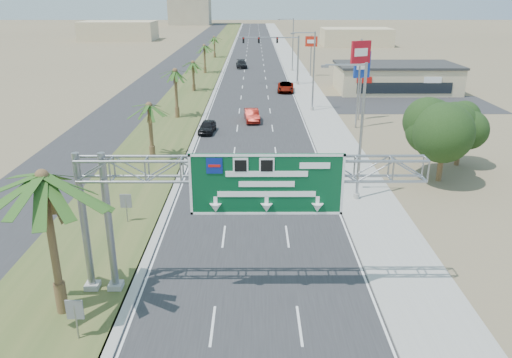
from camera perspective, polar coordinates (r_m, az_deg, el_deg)
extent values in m
cube|color=#28282B|center=(122.96, -0.19, 13.68)|extent=(12.00, 300.00, 0.02)
cube|color=#9E9B93|center=(123.26, 3.88, 13.67)|extent=(4.00, 300.00, 0.10)
cube|color=#3E5224|center=(123.36, -4.97, 13.65)|extent=(7.00, 300.00, 0.12)
cube|color=#28282B|center=(124.12, -8.28, 13.54)|extent=(8.00, 300.00, 0.02)
cylinder|color=gray|center=(25.55, -16.45, -5.06)|extent=(0.36, 0.36, 7.40)
cylinder|color=gray|center=(25.91, -19.01, -4.99)|extent=(0.36, 0.36, 7.40)
cube|color=#9E9B93|center=(27.19, -15.71, -11.74)|extent=(0.70, 0.70, 0.40)
cube|color=#9E9B93|center=(27.53, -18.17, -11.60)|extent=(0.70, 0.70, 0.40)
cube|color=#074222|center=(23.19, 1.22, -0.63)|extent=(7.20, 0.12, 3.00)
cube|color=navy|center=(22.86, -4.78, 1.52)|extent=(0.75, 0.03, 0.75)
cone|color=white|center=(23.56, 1.20, -3.31)|extent=(0.56, 0.56, 0.45)
cylinder|color=brown|center=(24.60, -22.15, -7.33)|extent=(0.36, 0.36, 7.00)
cylinder|color=brown|center=(25.88, -21.36, -12.57)|extent=(0.54, 0.54, 1.68)
cylinder|color=brown|center=(46.64, -11.92, 5.25)|extent=(0.36, 0.36, 5.00)
cylinder|color=brown|center=(47.16, -11.75, 3.03)|extent=(0.54, 0.54, 1.20)
cylinder|color=brown|center=(61.92, -9.09, 9.49)|extent=(0.36, 0.36, 5.80)
cylinder|color=brown|center=(62.37, -8.98, 7.50)|extent=(0.54, 0.54, 1.39)
cylinder|color=brown|center=(79.61, -7.16, 11.49)|extent=(0.36, 0.36, 4.50)
cylinder|color=brown|center=(79.89, -7.10, 10.28)|extent=(0.54, 0.54, 1.08)
cylinder|color=brown|center=(98.28, -5.88, 13.41)|extent=(0.36, 0.36, 5.20)
cylinder|color=brown|center=(98.54, -5.84, 12.27)|extent=(0.54, 0.54, 1.25)
cylinder|color=brown|center=(123.07, -4.77, 14.74)|extent=(0.36, 0.36, 4.80)
cylinder|color=brown|center=(123.26, -4.74, 13.89)|extent=(0.54, 0.54, 1.15)
cylinder|color=gray|center=(36.18, 11.92, 5.01)|extent=(0.20, 0.20, 10.00)
cylinder|color=gray|center=(34.97, 10.21, 12.73)|extent=(2.80, 0.12, 0.12)
cube|color=slate|center=(34.76, 7.87, 12.64)|extent=(0.50, 0.22, 0.18)
cylinder|color=#9E9B93|center=(37.68, 11.41, -1.97)|extent=(0.44, 0.44, 0.50)
cylinder|color=gray|center=(65.24, 6.60, 12.03)|extent=(0.20, 0.20, 10.00)
cylinder|color=gray|center=(64.58, 5.49, 16.31)|extent=(2.80, 0.12, 0.12)
cube|color=slate|center=(64.47, 4.20, 16.25)|extent=(0.50, 0.22, 0.18)
cylinder|color=#9E9B93|center=(66.09, 6.43, 7.95)|extent=(0.44, 0.44, 0.50)
cylinder|color=gray|center=(100.85, 4.24, 15.01)|extent=(0.20, 0.20, 10.00)
cylinder|color=gray|center=(100.42, 3.47, 17.78)|extent=(2.80, 0.12, 0.12)
cube|color=slate|center=(100.35, 2.64, 17.73)|extent=(0.50, 0.22, 0.18)
cylinder|color=#9E9B93|center=(101.39, 4.17, 12.33)|extent=(0.44, 0.44, 0.50)
cylinder|color=gray|center=(85.07, 4.82, 13.33)|extent=(0.28, 0.28, 8.00)
cylinder|color=gray|center=(84.42, 1.38, 15.86)|extent=(10.00, 0.18, 0.18)
cube|color=black|center=(84.31, 2.44, 15.57)|extent=(0.32, 0.18, 0.95)
cube|color=black|center=(84.22, 0.32, 15.58)|extent=(0.32, 0.18, 0.95)
cube|color=black|center=(84.24, -1.44, 15.58)|extent=(0.32, 0.18, 0.95)
sphere|color=red|center=(84.16, 2.45, 15.77)|extent=(0.22, 0.22, 0.22)
imported|color=black|center=(84.76, 4.88, 15.34)|extent=(0.16, 0.16, 0.60)
cylinder|color=#9E9B93|center=(85.60, 4.75, 10.87)|extent=(0.56, 0.56, 0.60)
cube|color=#CEB28B|center=(82.12, 15.68, 11.00)|extent=(18.00, 10.00, 4.00)
cylinder|color=brown|center=(42.82, 20.42, 2.28)|extent=(0.44, 0.44, 3.90)
sphere|color=black|center=(42.15, 20.85, 5.63)|extent=(4.50, 4.50, 4.50)
cylinder|color=brown|center=(47.56, 22.17, 3.39)|extent=(0.44, 0.44, 3.30)
sphere|color=black|center=(47.02, 22.53, 5.95)|extent=(3.50, 3.50, 3.50)
cylinder|color=gray|center=(23.83, -19.81, -15.25)|extent=(0.08, 0.08, 1.80)
cube|color=slate|center=(23.45, -20.02, -13.85)|extent=(0.75, 0.06, 0.95)
cylinder|color=gray|center=(34.03, -14.56, -3.53)|extent=(0.08, 0.08, 1.80)
cube|color=slate|center=(33.77, -14.66, -2.45)|extent=(0.75, 0.06, 0.95)
cube|color=#CEB28B|center=(178.25, -15.43, 16.03)|extent=(24.00, 14.00, 6.00)
cube|color=#CEB28B|center=(155.52, 11.36, 15.62)|extent=(20.00, 12.00, 5.00)
imported|color=black|center=(55.13, -5.60, 5.95)|extent=(1.97, 4.12, 1.36)
imported|color=#690F09|center=(59.92, -0.49, 7.28)|extent=(2.02, 4.69, 1.50)
imported|color=gray|center=(79.08, 3.41, 10.44)|extent=(2.81, 5.49, 1.48)
imported|color=black|center=(105.67, -1.67, 12.98)|extent=(2.50, 5.34, 1.51)
cylinder|color=gray|center=(57.26, 11.64, 10.51)|extent=(0.20, 0.20, 9.84)
cube|color=#B00E1C|center=(56.79, 11.90, 14.01)|extent=(2.30, 1.28, 2.40)
cube|color=white|center=(56.62, 11.93, 13.99)|extent=(1.54, 0.74, 0.84)
cylinder|color=gray|center=(61.27, 11.86, 10.39)|extent=(0.20, 0.20, 8.30)
cube|color=navy|center=(60.92, 12.03, 12.66)|extent=(2.00, 0.86, 3.00)
cube|color=white|center=(60.74, 12.07, 12.64)|extent=(1.35, 0.44, 1.05)
cylinder|color=gray|center=(94.59, 6.29, 13.80)|extent=(0.20, 0.20, 7.39)
cube|color=red|center=(94.34, 6.35, 15.36)|extent=(2.22, 0.59, 1.80)
cube|color=white|center=(94.16, 6.37, 15.35)|extent=(1.53, 0.24, 0.63)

